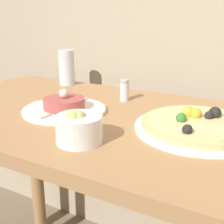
# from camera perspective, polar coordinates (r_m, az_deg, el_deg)

# --- Properties ---
(dining_table) EXTENTS (1.39, 0.64, 0.77)m
(dining_table) POSITION_cam_1_polar(r_m,az_deg,el_deg) (0.90, 3.81, -8.52)
(dining_table) COLOR #AD7F51
(dining_table) RESTS_ON ground_plane
(pizza_plate) EXTENTS (0.32, 0.32, 0.05)m
(pizza_plate) POSITION_cam_1_polar(r_m,az_deg,el_deg) (0.81, 15.50, -2.34)
(pizza_plate) COLOR white
(pizza_plate) RESTS_ON dining_table
(tartare_plate) EXTENTS (0.25, 0.25, 0.07)m
(tartare_plate) POSITION_cam_1_polar(r_m,az_deg,el_deg) (0.94, -8.72, 0.96)
(tartare_plate) COLOR white
(tartare_plate) RESTS_ON dining_table
(small_bowl) EXTENTS (0.11, 0.11, 0.08)m
(small_bowl) POSITION_cam_1_polar(r_m,az_deg,el_deg) (0.71, -6.13, -2.80)
(small_bowl) COLOR white
(small_bowl) RESTS_ON dining_table
(drinking_glass) EXTENTS (0.06, 0.06, 0.14)m
(drinking_glass) POSITION_cam_1_polar(r_m,az_deg,el_deg) (1.27, -8.29, 8.05)
(drinking_glass) COLOR silver
(drinking_glass) RESTS_ON dining_table
(salt_shaker) EXTENTS (0.03, 0.03, 0.07)m
(salt_shaker) POSITION_cam_1_polar(r_m,az_deg,el_deg) (1.03, 2.29, 3.96)
(salt_shaker) COLOR silver
(salt_shaker) RESTS_ON dining_table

